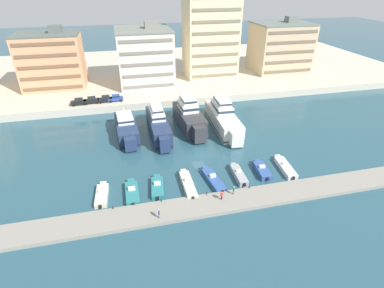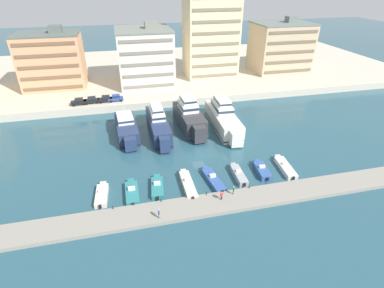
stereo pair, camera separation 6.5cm
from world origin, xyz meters
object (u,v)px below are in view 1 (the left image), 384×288
object	(u,v)px
motorboat_blue_mid_right	(262,170)
car_black_far_left	(79,101)
motorboat_grey_center_right	(239,175)
motorboat_white_right	(285,167)
pedestrian_near_edge	(159,213)
car_black_mid_left	(105,99)
motorboat_teal_left	(132,192)
pedestrian_mid_deck	(222,195)
yacht_navy_left	(158,124)
yacht_charcoal_mid_left	(189,117)
yacht_navy_far_left	(126,128)
pedestrian_far_side	(234,190)
yacht_ivory_center_left	(223,117)
motorboat_cream_center_left	(188,184)
motorboat_cream_far_left	(102,195)
motorboat_teal_mid_left	(157,187)
car_black_left	(91,100)
car_blue_center_left	(116,98)

from	to	relation	value
motorboat_blue_mid_right	car_black_far_left	size ratio (longest dim) A/B	1.55
motorboat_grey_center_right	motorboat_white_right	world-z (taller)	motorboat_grey_center_right
motorboat_grey_center_right	pedestrian_near_edge	xyz separation A→B (m)	(-15.82, -7.94, 1.09)
car_black_mid_left	motorboat_teal_left	bearing A→B (deg)	-83.47
car_black_mid_left	pedestrian_mid_deck	xyz separation A→B (m)	(18.69, -45.43, -1.40)
yacht_navy_left	yacht_charcoal_mid_left	size ratio (longest dim) A/B	1.09
pedestrian_mid_deck	car_black_far_left	bearing A→B (deg)	119.72
yacht_navy_left	car_black_far_left	distance (m)	26.22
car_black_far_left	yacht_navy_far_left	bearing A→B (deg)	-55.43
yacht_navy_left	pedestrian_far_side	world-z (taller)	yacht_navy_left
yacht_navy_left	car_black_far_left	xyz separation A→B (m)	(-19.09, 17.96, 0.57)
motorboat_white_right	car_black_mid_left	xyz separation A→B (m)	(-33.64, 39.01, 2.49)
yacht_charcoal_mid_left	yacht_ivory_center_left	distance (m)	8.24
yacht_navy_far_left	motorboat_cream_center_left	bearing A→B (deg)	-67.16
motorboat_cream_far_left	motorboat_teal_left	size ratio (longest dim) A/B	0.94
motorboat_cream_center_left	car_black_mid_left	world-z (taller)	car_black_mid_left
motorboat_white_right	car_black_far_left	world-z (taller)	car_black_far_left
motorboat_cream_far_left	pedestrian_far_side	size ratio (longest dim) A/B	4.23
yacht_navy_far_left	motorboat_teal_mid_left	bearing A→B (deg)	-79.21
car_black_mid_left	yacht_navy_far_left	bearing A→B (deg)	-74.75
motorboat_teal_mid_left	motorboat_cream_center_left	xyz separation A→B (m)	(5.30, -0.57, 0.08)
yacht_charcoal_mid_left	motorboat_cream_far_left	distance (m)	30.44
yacht_ivory_center_left	motorboat_grey_center_right	world-z (taller)	yacht_ivory_center_left
motorboat_blue_mid_right	car_black_left	size ratio (longest dim) A/B	1.54
motorboat_teal_left	pedestrian_near_edge	world-z (taller)	pedestrian_near_edge
yacht_charcoal_mid_left	car_blue_center_left	size ratio (longest dim) A/B	4.28
motorboat_cream_center_left	pedestrian_mid_deck	world-z (taller)	pedestrian_mid_deck
pedestrian_near_edge	motorboat_white_right	bearing A→B (deg)	18.08
motorboat_grey_center_right	car_blue_center_left	distance (m)	44.90
motorboat_grey_center_right	car_black_mid_left	xyz separation A→B (m)	(-24.01, 39.38, 2.42)
motorboat_cream_center_left	pedestrian_near_edge	world-z (taller)	pedestrian_near_edge
yacht_navy_left	motorboat_grey_center_right	bearing A→B (deg)	-60.40
motorboat_white_right	car_blue_center_left	world-z (taller)	car_blue_center_left
pedestrian_far_side	yacht_charcoal_mid_left	bearing A→B (deg)	92.41
motorboat_cream_far_left	yacht_navy_left	bearing A→B (deg)	59.38
yacht_navy_far_left	pedestrian_mid_deck	distance (m)	31.21
motorboat_cream_center_left	yacht_charcoal_mid_left	bearing A→B (deg)	76.38
motorboat_cream_center_left	motorboat_grey_center_right	bearing A→B (deg)	3.87
yacht_navy_far_left	motorboat_blue_mid_right	bearing A→B (deg)	-41.81
motorboat_grey_center_right	pedestrian_far_side	bearing A→B (deg)	-119.79
car_black_far_left	motorboat_cream_far_left	bearing A→B (deg)	-80.39
yacht_charcoal_mid_left	motorboat_grey_center_right	size ratio (longest dim) A/B	2.57
pedestrian_near_edge	pedestrian_far_side	bearing A→B (deg)	12.12
yacht_charcoal_mid_left	car_black_left	size ratio (longest dim) A/B	4.20
yacht_navy_left	yacht_charcoal_mid_left	xyz separation A→B (m)	(7.80, 1.51, 0.34)
yacht_navy_left	motorboat_teal_left	size ratio (longest dim) A/B	2.71
yacht_navy_far_left	motorboat_grey_center_right	world-z (taller)	yacht_navy_far_left
motorboat_teal_mid_left	pedestrian_far_side	world-z (taller)	pedestrian_far_side
motorboat_teal_left	motorboat_cream_center_left	xyz separation A→B (m)	(9.69, -0.08, 0.07)
motorboat_cream_far_left	pedestrian_near_edge	size ratio (longest dim) A/B	3.91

